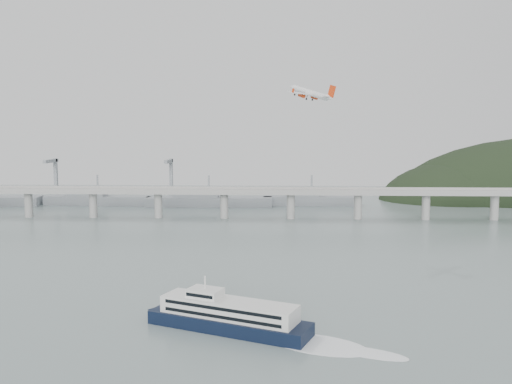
{
  "coord_description": "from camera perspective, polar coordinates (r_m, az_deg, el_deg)",
  "views": [
    {
      "loc": [
        10.73,
        -202.01,
        64.43
      ],
      "look_at": [
        0.0,
        55.0,
        36.0
      ],
      "focal_mm": 38.0,
      "sensor_mm": 36.0,
      "label": 1
    }
  ],
  "objects": [
    {
      "name": "ferry",
      "position": [
        181.95,
        -2.89,
        -12.89
      ],
      "size": [
        86.04,
        42.08,
        17.09
      ],
      "rotation": [
        0.0,
        0.0,
        -0.39
      ],
      "color": "black",
      "rests_on": "ground"
    },
    {
      "name": "airliner",
      "position": [
        285.2,
        5.8,
        10.3
      ],
      "size": [
        25.48,
        26.65,
        11.23
      ],
      "rotation": [
        0.05,
        -0.27,
        2.32
      ],
      "color": "silver",
      "rests_on": "ground"
    },
    {
      "name": "ground",
      "position": [
        212.31,
        -0.63,
        -11.36
      ],
      "size": [
        900.0,
        900.0,
        0.0
      ],
      "primitive_type": "plane",
      "color": "slate",
      "rests_on": "ground"
    },
    {
      "name": "distant_fleet",
      "position": [
        499.15,
        -17.06,
        -0.67
      ],
      "size": [
        453.0,
        60.9,
        40.0
      ],
      "color": "gray",
      "rests_on": "ground"
    },
    {
      "name": "bridge",
      "position": [
        404.9,
        0.69,
        -0.33
      ],
      "size": [
        800.0,
        22.0,
        23.9
      ],
      "color": "#989895",
      "rests_on": "ground"
    }
  ]
}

